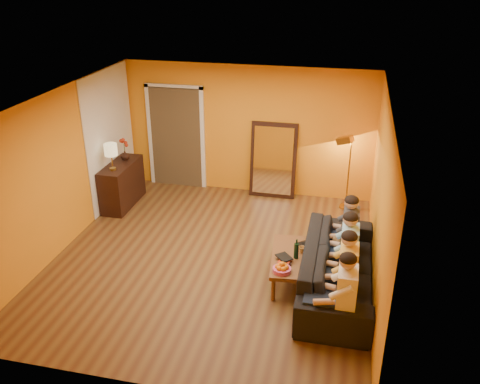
% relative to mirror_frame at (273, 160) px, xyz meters
% --- Properties ---
extents(room_shell, '(5.00, 5.50, 2.60)m').
position_rel_mirror_frame_xyz_m(room_shell, '(-0.55, -2.26, 0.54)').
color(room_shell, brown).
rests_on(room_shell, ground).
extents(white_accent, '(0.02, 1.90, 2.58)m').
position_rel_mirror_frame_xyz_m(white_accent, '(-3.04, -0.88, 0.54)').
color(white_accent, white).
rests_on(white_accent, wall_left).
extents(doorway_recess, '(1.06, 0.30, 2.10)m').
position_rel_mirror_frame_xyz_m(doorway_recess, '(-2.05, 0.20, 0.29)').
color(doorway_recess, '#3F2D19').
rests_on(doorway_recess, floor).
extents(door_jamb_left, '(0.08, 0.06, 2.20)m').
position_rel_mirror_frame_xyz_m(door_jamb_left, '(-2.62, 0.08, 0.29)').
color(door_jamb_left, white).
rests_on(door_jamb_left, wall_back).
extents(door_jamb_right, '(0.08, 0.06, 2.20)m').
position_rel_mirror_frame_xyz_m(door_jamb_right, '(-1.48, 0.08, 0.29)').
color(door_jamb_right, white).
rests_on(door_jamb_right, wall_back).
extents(door_header, '(1.22, 0.06, 0.08)m').
position_rel_mirror_frame_xyz_m(door_header, '(-2.05, 0.08, 1.36)').
color(door_header, white).
rests_on(door_header, wall_back).
extents(mirror_frame, '(0.92, 0.27, 1.51)m').
position_rel_mirror_frame_xyz_m(mirror_frame, '(0.00, 0.00, 0.00)').
color(mirror_frame, black).
rests_on(mirror_frame, floor).
extents(mirror_glass, '(0.78, 0.21, 1.35)m').
position_rel_mirror_frame_xyz_m(mirror_glass, '(0.00, -0.04, 0.00)').
color(mirror_glass, white).
rests_on(mirror_glass, mirror_frame).
extents(sideboard, '(0.44, 1.18, 0.85)m').
position_rel_mirror_frame_xyz_m(sideboard, '(-2.79, -1.08, -0.34)').
color(sideboard, black).
rests_on(sideboard, floor).
extents(table_lamp, '(0.24, 0.24, 0.51)m').
position_rel_mirror_frame_xyz_m(table_lamp, '(-2.79, -1.38, 0.34)').
color(table_lamp, beige).
rests_on(table_lamp, sideboard).
extents(sofa, '(2.53, 0.99, 0.74)m').
position_rel_mirror_frame_xyz_m(sofa, '(1.45, -3.02, -0.39)').
color(sofa, black).
rests_on(sofa, floor).
extents(coffee_table, '(0.74, 1.27, 0.42)m').
position_rel_mirror_frame_xyz_m(coffee_table, '(0.78, -2.93, -0.55)').
color(coffee_table, brown).
rests_on(coffee_table, floor).
extents(floor_lamp, '(0.37, 0.33, 1.44)m').
position_rel_mirror_frame_xyz_m(floor_lamp, '(1.49, -0.28, -0.04)').
color(floor_lamp, '#AD8432').
rests_on(floor_lamp, floor).
extents(dog, '(0.43, 0.63, 0.72)m').
position_rel_mirror_frame_xyz_m(dog, '(1.48, -2.75, -0.40)').
color(dog, olive).
rests_on(dog, floor).
extents(person_far_left, '(0.70, 0.44, 1.22)m').
position_rel_mirror_frame_xyz_m(person_far_left, '(1.58, -4.02, -0.15)').
color(person_far_left, white).
rests_on(person_far_left, sofa).
extents(person_mid_left, '(0.70, 0.44, 1.22)m').
position_rel_mirror_frame_xyz_m(person_mid_left, '(1.58, -3.47, -0.15)').
color(person_mid_left, gold).
rests_on(person_mid_left, sofa).
extents(person_mid_right, '(0.70, 0.44, 1.22)m').
position_rel_mirror_frame_xyz_m(person_mid_right, '(1.58, -2.92, -0.15)').
color(person_mid_right, '#90C3DF').
rests_on(person_mid_right, sofa).
extents(person_far_right, '(0.70, 0.44, 1.22)m').
position_rel_mirror_frame_xyz_m(person_far_right, '(1.58, -2.37, -0.15)').
color(person_far_right, '#323136').
rests_on(person_far_right, sofa).
extents(fruit_bowl, '(0.26, 0.26, 0.16)m').
position_rel_mirror_frame_xyz_m(fruit_bowl, '(0.68, -3.38, -0.26)').
color(fruit_bowl, '#D44A84').
rests_on(fruit_bowl, coffee_table).
extents(wine_bottle, '(0.07, 0.07, 0.31)m').
position_rel_mirror_frame_xyz_m(wine_bottle, '(0.83, -2.98, -0.18)').
color(wine_bottle, black).
rests_on(wine_bottle, coffee_table).
extents(tumbler, '(0.13, 0.13, 0.10)m').
position_rel_mirror_frame_xyz_m(tumbler, '(0.90, -2.81, -0.29)').
color(tumbler, '#B27F3F').
rests_on(tumbler, coffee_table).
extents(laptop, '(0.37, 0.36, 0.03)m').
position_rel_mirror_frame_xyz_m(laptop, '(0.96, -2.58, -0.33)').
color(laptop, black).
rests_on(laptop, coffee_table).
extents(book_lower, '(0.22, 0.27, 0.02)m').
position_rel_mirror_frame_xyz_m(book_lower, '(0.60, -3.13, -0.33)').
color(book_lower, black).
rests_on(book_lower, coffee_table).
extents(book_mid, '(0.21, 0.26, 0.02)m').
position_rel_mirror_frame_xyz_m(book_mid, '(0.61, -3.12, -0.31)').
color(book_mid, '#AF2A14').
rests_on(book_mid, book_lower).
extents(book_upper, '(0.29, 0.30, 0.02)m').
position_rel_mirror_frame_xyz_m(book_upper, '(0.60, -3.14, -0.29)').
color(book_upper, black).
rests_on(book_upper, book_mid).
extents(vase, '(0.17, 0.17, 0.18)m').
position_rel_mirror_frame_xyz_m(vase, '(-2.79, -0.83, 0.18)').
color(vase, black).
rests_on(vase, sideboard).
extents(flowers, '(0.17, 0.17, 0.45)m').
position_rel_mirror_frame_xyz_m(flowers, '(-2.79, -0.83, 0.43)').
color(flowers, '#AF2A14').
rests_on(flowers, vase).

